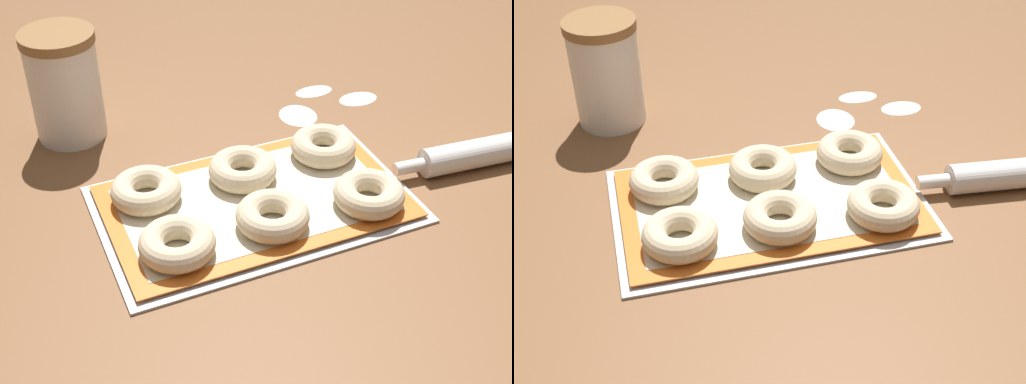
% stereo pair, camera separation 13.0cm
% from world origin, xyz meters
% --- Properties ---
extents(ground_plane, '(2.80, 2.80, 0.00)m').
position_xyz_m(ground_plane, '(0.00, 0.00, 0.00)').
color(ground_plane, brown).
extents(baking_tray, '(0.46, 0.28, 0.01)m').
position_xyz_m(baking_tray, '(0.01, -0.00, 0.00)').
color(baking_tray, silver).
rests_on(baking_tray, ground_plane).
extents(baking_mat, '(0.43, 0.26, 0.00)m').
position_xyz_m(baking_mat, '(0.01, -0.00, 0.01)').
color(baking_mat, orange).
rests_on(baking_mat, baking_tray).
extents(bagel_front_left, '(0.10, 0.10, 0.03)m').
position_xyz_m(bagel_front_left, '(-0.13, -0.07, 0.03)').
color(bagel_front_left, beige).
rests_on(bagel_front_left, baking_mat).
extents(bagel_front_center, '(0.10, 0.10, 0.03)m').
position_xyz_m(bagel_front_center, '(0.01, -0.06, 0.03)').
color(bagel_front_center, beige).
rests_on(bagel_front_center, baking_mat).
extents(bagel_front_right, '(0.10, 0.10, 0.03)m').
position_xyz_m(bagel_front_right, '(0.16, -0.07, 0.03)').
color(bagel_front_right, beige).
rests_on(bagel_front_right, baking_mat).
extents(bagel_back_left, '(0.10, 0.10, 0.03)m').
position_xyz_m(bagel_back_left, '(-0.14, 0.06, 0.03)').
color(bagel_back_left, beige).
rests_on(bagel_back_left, baking_mat).
extents(bagel_back_center, '(0.10, 0.10, 0.03)m').
position_xyz_m(bagel_back_center, '(0.01, 0.06, 0.03)').
color(bagel_back_center, beige).
rests_on(bagel_back_center, baking_mat).
extents(bagel_back_right, '(0.10, 0.10, 0.03)m').
position_xyz_m(bagel_back_right, '(0.15, 0.06, 0.03)').
color(bagel_back_right, beige).
rests_on(bagel_back_right, baking_mat).
extents(flour_canister, '(0.12, 0.12, 0.18)m').
position_xyz_m(flour_canister, '(-0.20, 0.30, 0.09)').
color(flour_canister, white).
rests_on(flour_canister, ground_plane).
extents(flour_patch_near, '(0.07, 0.05, 0.00)m').
position_xyz_m(flour_patch_near, '(0.31, 0.21, 0.00)').
color(flour_patch_near, white).
rests_on(flour_patch_near, ground_plane).
extents(flour_patch_far, '(0.07, 0.07, 0.00)m').
position_xyz_m(flour_patch_far, '(0.18, 0.20, 0.00)').
color(flour_patch_far, white).
rests_on(flour_patch_far, ground_plane).
extents(flour_patch_side, '(0.07, 0.04, 0.00)m').
position_xyz_m(flour_patch_side, '(0.25, 0.27, 0.00)').
color(flour_patch_side, white).
rests_on(flour_patch_side, ground_plane).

